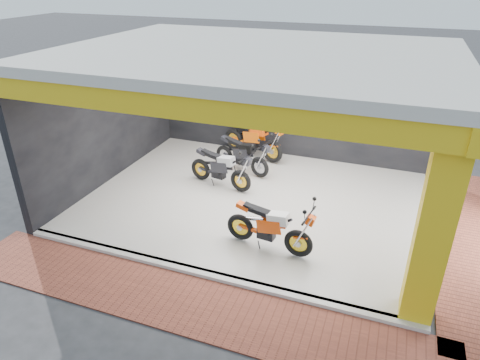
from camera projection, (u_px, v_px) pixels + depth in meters
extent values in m
plane|color=#2D2D30|center=(224.00, 246.00, 8.97)|extent=(80.00, 80.00, 0.00)
cube|color=silver|center=(254.00, 200.00, 10.62)|extent=(8.00, 6.00, 0.10)
cube|color=beige|center=(257.00, 54.00, 9.04)|extent=(8.40, 6.40, 0.20)
cube|color=black|center=(289.00, 101.00, 12.46)|extent=(8.20, 0.20, 3.50)
cube|color=black|center=(106.00, 117.00, 11.15)|extent=(0.20, 6.20, 3.50)
cube|color=gold|center=(434.00, 228.00, 6.39)|extent=(0.50, 0.50, 3.50)
cube|color=gold|center=(196.00, 107.00, 6.66)|extent=(8.40, 0.30, 0.40)
cube|color=gold|center=(461.00, 84.00, 7.92)|extent=(0.30, 6.40, 0.40)
cube|color=silver|center=(203.00, 273.00, 8.09)|extent=(8.00, 0.20, 0.10)
cube|color=brown|center=(184.00, 302.00, 7.45)|extent=(9.00, 1.40, 0.03)
cube|color=brown|center=(466.00, 240.00, 9.14)|extent=(1.40, 7.00, 0.03)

